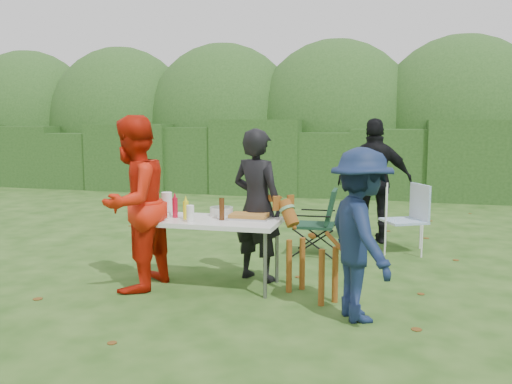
% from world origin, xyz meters
% --- Properties ---
extents(ground, '(80.00, 80.00, 0.00)m').
position_xyz_m(ground, '(0.00, 0.00, 0.00)').
color(ground, '#1E4211').
extents(hedge_row, '(22.00, 1.40, 1.70)m').
position_xyz_m(hedge_row, '(0.00, 8.00, 0.85)').
color(hedge_row, '#23471C').
rests_on(hedge_row, ground).
extents(shrub_backdrop, '(20.00, 2.60, 3.20)m').
position_xyz_m(shrub_backdrop, '(0.00, 9.60, 1.60)').
color(shrub_backdrop, '#3D6628').
rests_on(shrub_backdrop, ground).
extents(folding_table, '(1.50, 0.70, 0.74)m').
position_xyz_m(folding_table, '(-0.29, 0.24, 0.69)').
color(folding_table, silver).
rests_on(folding_table, ground).
extents(person_cook, '(0.73, 0.61, 1.72)m').
position_xyz_m(person_cook, '(0.14, 0.59, 0.86)').
color(person_cook, black).
rests_on(person_cook, ground).
extents(person_red_jacket, '(0.81, 0.98, 1.86)m').
position_xyz_m(person_red_jacket, '(-1.04, -0.08, 0.93)').
color(person_red_jacket, red).
rests_on(person_red_jacket, ground).
extents(person_black_puffy, '(1.13, 0.60, 1.84)m').
position_xyz_m(person_black_puffy, '(1.35, 2.88, 0.92)').
color(person_black_puffy, black).
rests_on(person_black_puffy, ground).
extents(child, '(0.97, 1.17, 1.57)m').
position_xyz_m(child, '(1.36, -0.38, 0.78)').
color(child, '#132041').
rests_on(child, ground).
extents(dog, '(1.05, 0.98, 0.97)m').
position_xyz_m(dog, '(0.84, 0.12, 0.49)').
color(dog, brown).
rests_on(dog, ground).
extents(camping_chair, '(0.58, 0.58, 0.90)m').
position_xyz_m(camping_chair, '(0.61, 1.94, 0.45)').
color(camping_chair, '#163624').
rests_on(camping_chair, ground).
extents(lawn_chair, '(0.76, 0.76, 0.95)m').
position_xyz_m(lawn_chair, '(1.77, 2.37, 0.47)').
color(lawn_chair, teal).
rests_on(lawn_chair, ground).
extents(food_tray, '(0.45, 0.30, 0.02)m').
position_xyz_m(food_tray, '(0.11, 0.37, 0.75)').
color(food_tray, '#B7B7BA').
rests_on(food_tray, folding_table).
extents(focaccia_bread, '(0.40, 0.26, 0.04)m').
position_xyz_m(focaccia_bread, '(0.11, 0.37, 0.78)').
color(focaccia_bread, '#AD742F').
rests_on(focaccia_bread, food_tray).
extents(mustard_bottle, '(0.06, 0.06, 0.20)m').
position_xyz_m(mustard_bottle, '(-0.54, 0.16, 0.84)').
color(mustard_bottle, yellow).
rests_on(mustard_bottle, folding_table).
extents(ketchup_bottle, '(0.06, 0.06, 0.22)m').
position_xyz_m(ketchup_bottle, '(-0.70, 0.23, 0.85)').
color(ketchup_bottle, '#B00D26').
rests_on(ketchup_bottle, folding_table).
extents(beer_bottle, '(0.06, 0.06, 0.24)m').
position_xyz_m(beer_bottle, '(-0.15, 0.22, 0.86)').
color(beer_bottle, '#47230F').
rests_on(beer_bottle, folding_table).
extents(paper_towel_roll, '(0.12, 0.12, 0.26)m').
position_xyz_m(paper_towel_roll, '(-0.85, 0.36, 0.87)').
color(paper_towel_roll, white).
rests_on(paper_towel_roll, folding_table).
extents(cup_stack, '(0.08, 0.08, 0.18)m').
position_xyz_m(cup_stack, '(-0.43, 0.02, 0.83)').
color(cup_stack, white).
rests_on(cup_stack, folding_table).
extents(pasta_bowl, '(0.26, 0.26, 0.10)m').
position_xyz_m(pasta_bowl, '(-0.24, 0.46, 0.79)').
color(pasta_bowl, silver).
rests_on(pasta_bowl, folding_table).
extents(plate_stack, '(0.24, 0.24, 0.05)m').
position_xyz_m(plate_stack, '(-0.85, 0.12, 0.77)').
color(plate_stack, white).
rests_on(plate_stack, folding_table).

